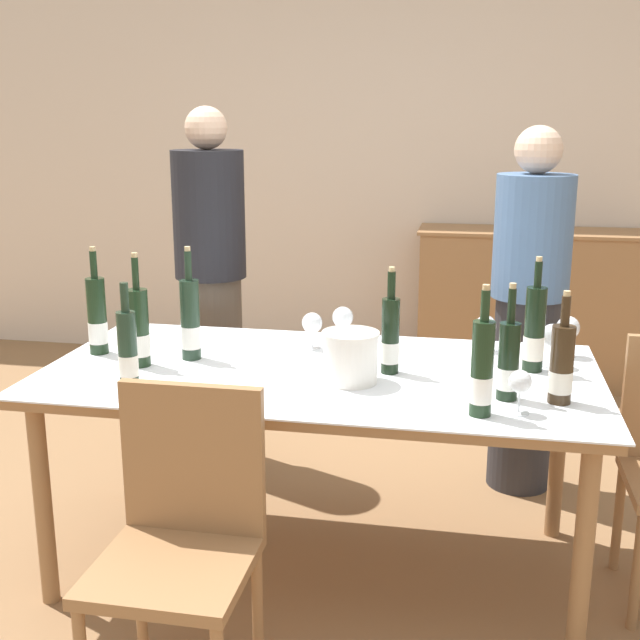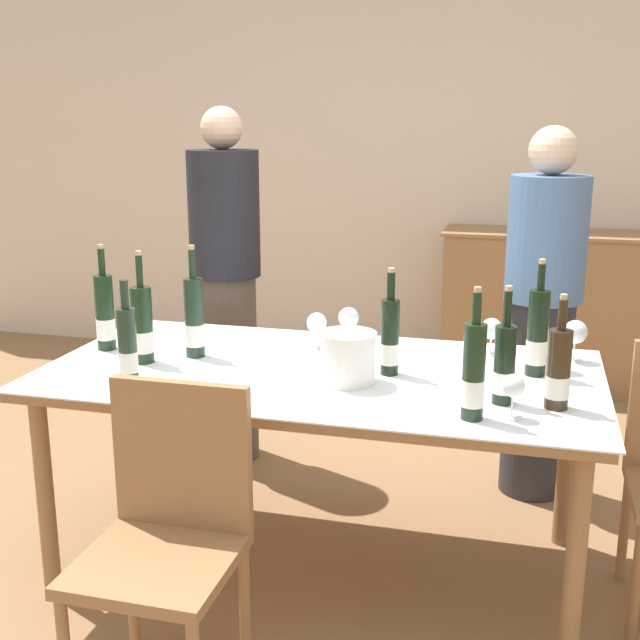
{
  "view_description": "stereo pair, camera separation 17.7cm",
  "coord_description": "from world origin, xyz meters",
  "px_view_note": "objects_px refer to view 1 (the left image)",
  "views": [
    {
      "loc": [
        0.51,
        -2.64,
        1.63
      ],
      "look_at": [
        0.0,
        0.0,
        0.95
      ],
      "focal_mm": 45.0,
      "sensor_mm": 36.0,
      "label": 1
    },
    {
      "loc": [
        0.69,
        -2.6,
        1.63
      ],
      "look_at": [
        0.0,
        0.0,
        0.95
      ],
      "focal_mm": 45.0,
      "sensor_mm": 36.0,
      "label": 2
    }
  ],
  "objects_px": {
    "ice_bucket": "(350,355)",
    "wine_bottle_2": "(128,350)",
    "wine_bottle_7": "(97,318)",
    "wine_bottle_3": "(561,366)",
    "wine_bottle_4": "(508,362)",
    "wine_bottle_0": "(190,321)",
    "wine_bottle_6": "(534,332)",
    "wine_bottle_1": "(390,337)",
    "person_guest_left": "(528,314)",
    "wine_glass_4": "(343,318)",
    "person_host": "(212,290)",
    "wine_glass_0": "(312,324)",
    "wine_glass_2": "(520,383)",
    "wine_bottle_8": "(482,371)",
    "chair_near_front": "(182,527)",
    "wine_bottle_5": "(139,330)",
    "wine_glass_1": "(568,329)",
    "wine_glass_3": "(485,327)",
    "sideboard_cabinet": "(529,307)",
    "wine_glass_5": "(553,337)",
    "dining_table": "(320,387)"
  },
  "relations": [
    {
      "from": "chair_near_front",
      "to": "wine_bottle_8",
      "type": "bearing_deg",
      "value": 25.35
    },
    {
      "from": "wine_bottle_1",
      "to": "person_guest_left",
      "type": "xyz_separation_m",
      "value": [
        0.51,
        0.84,
        -0.1
      ]
    },
    {
      "from": "wine_glass_3",
      "to": "wine_glass_4",
      "type": "bearing_deg",
      "value": 178.65
    },
    {
      "from": "wine_bottle_0",
      "to": "wine_bottle_6",
      "type": "bearing_deg",
      "value": 4.29
    },
    {
      "from": "wine_glass_5",
      "to": "wine_glass_0",
      "type": "bearing_deg",
      "value": 175.99
    },
    {
      "from": "wine_bottle_5",
      "to": "person_host",
      "type": "distance_m",
      "value": 0.94
    },
    {
      "from": "wine_glass_2",
      "to": "wine_glass_3",
      "type": "relative_size",
      "value": 0.98
    },
    {
      "from": "wine_bottle_2",
      "to": "wine_glass_1",
      "type": "distance_m",
      "value": 1.58
    },
    {
      "from": "wine_glass_0",
      "to": "wine_glass_1",
      "type": "bearing_deg",
      "value": 4.58
    },
    {
      "from": "wine_bottle_7",
      "to": "wine_glass_5",
      "type": "relative_size",
      "value": 2.61
    },
    {
      "from": "wine_bottle_8",
      "to": "wine_bottle_6",
      "type": "bearing_deg",
      "value": 69.43
    },
    {
      "from": "wine_bottle_4",
      "to": "wine_glass_3",
      "type": "xyz_separation_m",
      "value": [
        -0.07,
        0.53,
        -0.03
      ]
    },
    {
      "from": "wine_bottle_0",
      "to": "wine_glass_2",
      "type": "bearing_deg",
      "value": -16.87
    },
    {
      "from": "wine_glass_0",
      "to": "person_host",
      "type": "xyz_separation_m",
      "value": [
        -0.61,
        0.61,
        -0.02
      ]
    },
    {
      "from": "dining_table",
      "to": "wine_bottle_7",
      "type": "bearing_deg",
      "value": 177.18
    },
    {
      "from": "wine_bottle_7",
      "to": "wine_glass_0",
      "type": "relative_size",
      "value": 2.87
    },
    {
      "from": "wine_glass_4",
      "to": "sideboard_cabinet",
      "type": "bearing_deg",
      "value": 67.43
    },
    {
      "from": "wine_bottle_3",
      "to": "person_guest_left",
      "type": "relative_size",
      "value": 0.22
    },
    {
      "from": "ice_bucket",
      "to": "wine_bottle_4",
      "type": "height_order",
      "value": "wine_bottle_4"
    },
    {
      "from": "wine_glass_2",
      "to": "wine_glass_1",
      "type": "bearing_deg",
      "value": 72.69
    },
    {
      "from": "sideboard_cabinet",
      "to": "dining_table",
      "type": "height_order",
      "value": "sideboard_cabinet"
    },
    {
      "from": "wine_glass_2",
      "to": "chair_near_front",
      "type": "distance_m",
      "value": 1.07
    },
    {
      "from": "wine_bottle_8",
      "to": "chair_near_front",
      "type": "xyz_separation_m",
      "value": [
        -0.8,
        -0.38,
        -0.39
      ]
    },
    {
      "from": "wine_bottle_4",
      "to": "wine_bottle_2",
      "type": "bearing_deg",
      "value": -175.01
    },
    {
      "from": "wine_bottle_1",
      "to": "wine_glass_3",
      "type": "xyz_separation_m",
      "value": [
        0.32,
        0.34,
        -0.04
      ]
    },
    {
      "from": "ice_bucket",
      "to": "wine_bottle_2",
      "type": "distance_m",
      "value": 0.73
    },
    {
      "from": "wine_bottle_5",
      "to": "wine_bottle_6",
      "type": "distance_m",
      "value": 1.39
    },
    {
      "from": "wine_bottle_3",
      "to": "wine_glass_4",
      "type": "distance_m",
      "value": 0.95
    },
    {
      "from": "person_host",
      "to": "wine_glass_0",
      "type": "bearing_deg",
      "value": -45.0
    },
    {
      "from": "wine_bottle_4",
      "to": "chair_near_front",
      "type": "bearing_deg",
      "value": -148.63
    },
    {
      "from": "wine_bottle_0",
      "to": "chair_near_front",
      "type": "relative_size",
      "value": 0.46
    },
    {
      "from": "wine_bottle_1",
      "to": "wine_bottle_2",
      "type": "xyz_separation_m",
      "value": [
        -0.83,
        -0.3,
        -0.01
      ]
    },
    {
      "from": "person_host",
      "to": "person_guest_left",
      "type": "bearing_deg",
      "value": -0.46
    },
    {
      "from": "wine_bottle_2",
      "to": "ice_bucket",
      "type": "bearing_deg",
      "value": 14.19
    },
    {
      "from": "wine_glass_5",
      "to": "wine_glass_2",
      "type": "bearing_deg",
      "value": -104.85
    },
    {
      "from": "sideboard_cabinet",
      "to": "wine_bottle_5",
      "type": "relative_size",
      "value": 3.42
    },
    {
      "from": "ice_bucket",
      "to": "wine_bottle_7",
      "type": "xyz_separation_m",
      "value": [
        -0.98,
        0.16,
        0.05
      ]
    },
    {
      "from": "wine_bottle_2",
      "to": "wine_bottle_3",
      "type": "bearing_deg",
      "value": 4.36
    },
    {
      "from": "person_host",
      "to": "wine_bottle_5",
      "type": "bearing_deg",
      "value": -87.19
    },
    {
      "from": "wine_glass_1",
      "to": "wine_bottle_6",
      "type": "bearing_deg",
      "value": -123.82
    },
    {
      "from": "wine_bottle_8",
      "to": "wine_bottle_4",
      "type": "bearing_deg",
      "value": 62.75
    },
    {
      "from": "wine_bottle_6",
      "to": "person_guest_left",
      "type": "bearing_deg",
      "value": 88.05
    },
    {
      "from": "wine_glass_0",
      "to": "wine_glass_2",
      "type": "xyz_separation_m",
      "value": [
        0.75,
        -0.57,
        -0.0
      ]
    },
    {
      "from": "wine_bottle_3",
      "to": "wine_glass_0",
      "type": "relative_size",
      "value": 2.53
    },
    {
      "from": "wine_bottle_1",
      "to": "wine_bottle_3",
      "type": "distance_m",
      "value": 0.59
    },
    {
      "from": "wine_glass_1",
      "to": "wine_glass_2",
      "type": "bearing_deg",
      "value": -107.31
    },
    {
      "from": "dining_table",
      "to": "wine_bottle_2",
      "type": "relative_size",
      "value": 5.57
    },
    {
      "from": "wine_bottle_7",
      "to": "wine_bottle_3",
      "type": "bearing_deg",
      "value": -7.92
    },
    {
      "from": "wine_bottle_2",
      "to": "wine_glass_2",
      "type": "bearing_deg",
      "value": -0.79
    },
    {
      "from": "wine_bottle_3",
      "to": "wine_bottle_7",
      "type": "xyz_separation_m",
      "value": [
        -1.65,
        0.23,
        0.02
      ]
    }
  ]
}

